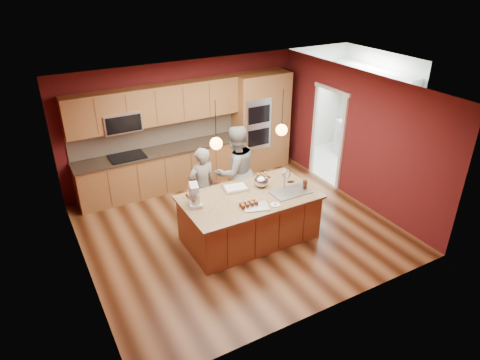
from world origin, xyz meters
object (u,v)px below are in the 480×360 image
island (250,217)px  person_left (202,186)px  mixing_bowl (261,181)px  stand_mixer (195,197)px  person_right (235,171)px

island → person_left: 1.11m
person_left → island: bearing=112.8°
island → mixing_bowl: island is taller
island → mixing_bowl: size_ratio=8.99×
stand_mixer → mixing_bowl: 1.34m
mixing_bowl → island: bearing=-149.1°
island → person_right: (0.20, 0.92, 0.47)m
person_left → mixing_bowl: size_ratio=5.86×
mixing_bowl → person_left: bearing=140.8°
person_right → person_left: bearing=-4.1°
island → person_right: size_ratio=1.30×
stand_mixer → mixing_bowl: stand_mixer is taller
person_left → person_right: bearing=173.7°
person_right → stand_mixer: size_ratio=4.68×
person_left → mixing_bowl: person_left is taller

